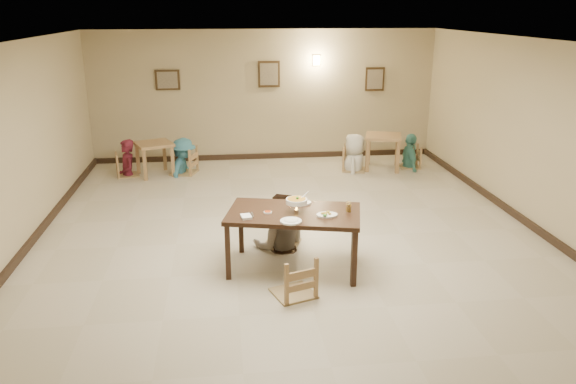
{
  "coord_description": "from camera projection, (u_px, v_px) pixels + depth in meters",
  "views": [
    {
      "loc": [
        -1.0,
        -8.07,
        3.46
      ],
      "look_at": [
        -0.1,
        -0.43,
        0.92
      ],
      "focal_mm": 35.0,
      "sensor_mm": 36.0,
      "label": 1
    }
  ],
  "objects": [
    {
      "name": "wall_sconce",
      "position": [
        316.0,
        60.0,
        12.9
      ],
      "size": [
        0.16,
        0.05,
        0.22
      ],
      "primitive_type": "cube",
      "color": "#FFD88C",
      "rests_on": "wall_back"
    },
    {
      "name": "rice_plate_far",
      "position": [
        300.0,
        203.0,
        7.89
      ],
      "size": [
        0.31,
        0.31,
        0.07
      ],
      "color": "white",
      "rests_on": "main_table"
    },
    {
      "name": "bg_chair_rl",
      "position": [
        355.0,
        147.0,
        12.35
      ],
      "size": [
        0.49,
        0.49,
        1.05
      ],
      "rotation": [
        0.0,
        0.0,
        1.28
      ],
      "color": "tan",
      "rests_on": "floor"
    },
    {
      "name": "picture_c",
      "position": [
        375.0,
        79.0,
        13.19
      ],
      "size": [
        0.45,
        0.04,
        0.55
      ],
      "color": "#322213",
      "rests_on": "wall_back"
    },
    {
      "name": "bg_chair_lr",
      "position": [
        183.0,
        149.0,
        12.13
      ],
      "size": [
        0.51,
        0.51,
        1.1
      ],
      "rotation": [
        0.0,
        0.0,
        -1.89
      ],
      "color": "tan",
      "rests_on": "floor"
    },
    {
      "name": "main_table",
      "position": [
        294.0,
        217.0,
        7.6
      ],
      "size": [
        1.96,
        1.39,
        0.83
      ],
      "rotation": [
        0.0,
        0.0,
        -0.24
      ],
      "color": "#321E13",
      "rests_on": "floor"
    },
    {
      "name": "floor",
      "position": [
        291.0,
        239.0,
        8.81
      ],
      "size": [
        10.0,
        10.0,
        0.0
      ],
      "primitive_type": "plane",
      "color": "#BDB39C",
      "rests_on": "ground"
    },
    {
      "name": "bg_table_right",
      "position": [
        383.0,
        141.0,
        12.45
      ],
      "size": [
        0.96,
        0.96,
        0.77
      ],
      "rotation": [
        0.0,
        0.0,
        -0.29
      ],
      "color": "#A07A50",
      "rests_on": "floor"
    },
    {
      "name": "bg_diner_b",
      "position": [
        182.0,
        138.0,
        12.05
      ],
      "size": [
        0.84,
        1.13,
        1.56
      ],
      "primitive_type": "imported",
      "rotation": [
        0.0,
        0.0,
        1.29
      ],
      "color": "teal",
      "rests_on": "floor"
    },
    {
      "name": "wall_front",
      "position": [
        386.0,
        326.0,
        3.62
      ],
      "size": [
        10.0,
        0.0,
        10.0
      ],
      "primitive_type": "plane",
      "rotation": [
        -1.57,
        0.0,
        0.0
      ],
      "color": "tan",
      "rests_on": "floor"
    },
    {
      "name": "wall_back",
      "position": [
        265.0,
        96.0,
        13.05
      ],
      "size": [
        10.0,
        0.0,
        10.0
      ],
      "primitive_type": "plane",
      "rotation": [
        1.57,
        0.0,
        0.0
      ],
      "color": "tan",
      "rests_on": "floor"
    },
    {
      "name": "rice_plate_near",
      "position": [
        291.0,
        221.0,
        7.21
      ],
      "size": [
        0.28,
        0.28,
        0.06
      ],
      "color": "white",
      "rests_on": "main_table"
    },
    {
      "name": "bg_table_left",
      "position": [
        154.0,
        149.0,
        11.99
      ],
      "size": [
        0.93,
        0.93,
        0.72
      ],
      "rotation": [
        0.0,
        0.0,
        0.38
      ],
      "color": "#A07A50",
      "rests_on": "floor"
    },
    {
      "name": "bg_chair_ll",
      "position": [
        126.0,
        154.0,
        11.97
      ],
      "size": [
        0.45,
        0.45,
        0.96
      ],
      "rotation": [
        0.0,
        0.0,
        1.8
      ],
      "color": "tan",
      "rests_on": "floor"
    },
    {
      "name": "wall_right",
      "position": [
        544.0,
        139.0,
        8.79
      ],
      "size": [
        0.0,
        10.0,
        10.0
      ],
      "primitive_type": "plane",
      "rotation": [
        1.57,
        0.0,
        -1.57
      ],
      "color": "tan",
      "rests_on": "floor"
    },
    {
      "name": "baseboard_left",
      "position": [
        27.0,
        247.0,
        8.35
      ],
      "size": [
        0.06,
        10.0,
        0.12
      ],
      "primitive_type": "cube",
      "color": "black",
      "rests_on": "floor"
    },
    {
      "name": "main_diner",
      "position": [
        280.0,
        194.0,
        8.25
      ],
      "size": [
        0.88,
        0.71,
        1.7
      ],
      "primitive_type": "imported",
      "rotation": [
        0.0,
        0.0,
        3.06
      ],
      "color": "gray",
      "rests_on": "floor"
    },
    {
      "name": "chili_dish",
      "position": [
        268.0,
        212.0,
        7.53
      ],
      "size": [
        0.11,
        0.11,
        0.02
      ],
      "color": "white",
      "rests_on": "main_table"
    },
    {
      "name": "drink_glass",
      "position": [
        349.0,
        207.0,
        7.56
      ],
      "size": [
        0.07,
        0.07,
        0.14
      ],
      "color": "white",
      "rests_on": "main_table"
    },
    {
      "name": "fried_plate",
      "position": [
        327.0,
        214.0,
        7.42
      ],
      "size": [
        0.28,
        0.28,
        0.06
      ],
      "color": "white",
      "rests_on": "main_table"
    },
    {
      "name": "picture_b",
      "position": [
        269.0,
        74.0,
        12.87
      ],
      "size": [
        0.5,
        0.04,
        0.6
      ],
      "color": "#322213",
      "rests_on": "wall_back"
    },
    {
      "name": "bg_diner_d",
      "position": [
        412.0,
        134.0,
        12.53
      ],
      "size": [
        0.41,
        0.92,
        1.55
      ],
      "primitive_type": "imported",
      "rotation": [
        0.0,
        0.0,
        1.53
      ],
      "color": "teal",
      "rests_on": "floor"
    },
    {
      "name": "picture_a",
      "position": [
        167.0,
        80.0,
        12.64
      ],
      "size": [
        0.55,
        0.04,
        0.45
      ],
      "color": "#322213",
      "rests_on": "wall_back"
    },
    {
      "name": "napkin_cutlery",
      "position": [
        246.0,
        216.0,
        7.36
      ],
      "size": [
        0.18,
        0.27,
        0.03
      ],
      "color": "white",
      "rests_on": "main_table"
    },
    {
      "name": "ceiling",
      "position": [
        291.0,
        42.0,
        7.87
      ],
      "size": [
        10.0,
        10.0,
        0.0
      ],
      "primitive_type": "plane",
      "color": "silver",
      "rests_on": "wall_back"
    },
    {
      "name": "baseboard_back",
      "position": [
        266.0,
        156.0,
        13.48
      ],
      "size": [
        8.0,
        0.06,
        0.12
      ],
      "primitive_type": "cube",
      "color": "black",
      "rests_on": "floor"
    },
    {
      "name": "chair_far",
      "position": [
        282.0,
        212.0,
        8.44
      ],
      "size": [
        0.51,
        0.51,
        1.08
      ],
      "rotation": [
        0.0,
        0.0,
        -0.38
      ],
      "color": "tan",
      "rests_on": "floor"
    },
    {
      "name": "bg_chair_rr",
      "position": [
        411.0,
        147.0,
        12.62
      ],
      "size": [
        0.44,
        0.44,
        0.94
      ],
      "rotation": [
        0.0,
        0.0,
        -1.71
      ],
      "color": "tan",
      "rests_on": "floor"
    },
    {
      "name": "wall_left",
      "position": [
        9.0,
        154.0,
        7.89
      ],
      "size": [
        0.0,
        10.0,
        10.0
      ],
      "primitive_type": "plane",
      "rotation": [
        1.57,
        0.0,
        1.57
      ],
      "color": "tan",
      "rests_on": "floor"
    },
    {
      "name": "bg_diner_a",
      "position": [
        125.0,
        140.0,
        11.87
      ],
      "size": [
        0.57,
        0.68,
        1.58
      ],
      "primitive_type": "imported",
      "rotation": [
        0.0,
        0.0,
        5.09
      ],
      "color": "maroon",
      "rests_on": "floor"
    },
    {
      "name": "baseboard_right",
      "position": [
        530.0,
        224.0,
        9.23
      ],
      "size": [
        0.06,
        10.0,
        0.12
      ],
      "primitive_type": "cube",
      "color": "black",
      "rests_on": "floor"
    },
    {
      "name": "curry_warmer",
      "position": [
        297.0,
        201.0,
        7.52
      ],
      "size": [
        0.32,
        0.29,
        0.26
      ],
      "color": "silver",
      "rests_on": "main_table"
    },
    {
      "name": "bg_diner_c",
      "position": [
        355.0,
        134.0,
        12.26
      ],
      "size": [
        0.74,
        0.93,
        1.65
      ],
      "primitive_type": "imported",
      "rotation": [
        0.0,
        0.0,
        4.41
      ],
      "color": "silver",
      "rests_on": "floor"
    },
    {
      "name": "chair_near",
      "position": [
        294.0,
        257.0,
        6.95
      ],
      "size": [
        0.49,
        0.49,
        1.04
      ],
      "rotation": [
        0.0,
        0.0,
        3.47
      ],
      "color": "tan",
      "rests_on": "floor"
    }
  ]
}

